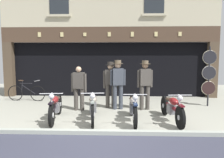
{
  "coord_description": "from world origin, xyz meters",
  "views": [
    {
      "loc": [
        0.54,
        -4.89,
        1.84
      ],
      "look_at": [
        0.24,
        2.78,
        1.09
      ],
      "focal_mm": 33.85,
      "sensor_mm": 36.0,
      "label": 1
    }
  ],
  "objects": [
    {
      "name": "motorcycle_center_left",
      "position": [
        -0.26,
        1.24,
        0.44
      ],
      "size": [
        0.62,
        2.08,
        0.93
      ],
      "rotation": [
        0.0,
        0.0,
        3.25
      ],
      "color": "black",
      "rests_on": "ground"
    },
    {
      "name": "tyre_sign_pole",
      "position": [
        3.94,
        3.29,
        1.27
      ],
      "size": [
        0.54,
        0.06,
        2.29
      ],
      "color": "#232328",
      "rests_on": "ground"
    },
    {
      "name": "shopkeeper_center",
      "position": [
        0.46,
        2.65,
        1.0
      ],
      "size": [
        0.55,
        0.37,
        1.78
      ],
      "rotation": [
        0.0,
        0.0,
        3.33
      ],
      "color": "#3D424C",
      "rests_on": "ground"
    },
    {
      "name": "salesman_right",
      "position": [
        1.42,
        2.62,
        0.99
      ],
      "size": [
        0.55,
        0.37,
        1.77
      ],
      "rotation": [
        0.0,
        0.0,
        3.33
      ],
      "color": "#47423D",
      "rests_on": "ground"
    },
    {
      "name": "ground",
      "position": [
        0.0,
        -0.98,
        -0.04
      ],
      "size": [
        22.15,
        22.0,
        0.18
      ],
      "color": "#9E9E8F"
    },
    {
      "name": "assistant_far_right",
      "position": [
        0.18,
        2.89,
        0.96
      ],
      "size": [
        0.56,
        0.37,
        1.72
      ],
      "rotation": [
        0.0,
        0.0,
        3.03
      ],
      "color": "#47423D",
      "rests_on": "ground"
    },
    {
      "name": "motorcycle_left",
      "position": [
        -1.39,
        1.25,
        0.42
      ],
      "size": [
        0.62,
        1.99,
        0.91
      ],
      "rotation": [
        0.0,
        0.0,
        3.28
      ],
      "color": "black",
      "rests_on": "ground"
    },
    {
      "name": "motorcycle_center",
      "position": [
        0.92,
        1.17,
        0.42
      ],
      "size": [
        0.62,
        2.0,
        0.91
      ],
      "rotation": [
        0.0,
        0.0,
        3.16
      ],
      "color": "black",
      "rests_on": "ground"
    },
    {
      "name": "salesman_left",
      "position": [
        -0.92,
        2.44,
        0.85
      ],
      "size": [
        0.56,
        0.26,
        1.56
      ],
      "rotation": [
        0.0,
        0.0,
        3.04
      ],
      "color": "#47423D",
      "rests_on": "ground"
    },
    {
      "name": "shop_facade",
      "position": [
        -0.0,
        7.04,
        1.65
      ],
      "size": [
        10.45,
        4.42,
        5.9
      ],
      "color": "black",
      "rests_on": "ground"
    },
    {
      "name": "advert_board_near",
      "position": [
        -2.62,
        5.4,
        1.88
      ],
      "size": [
        0.81,
        0.03,
        1.0
      ],
      "color": "beige"
    },
    {
      "name": "motorcycle_center_right",
      "position": [
        2.05,
        1.22,
        0.42
      ],
      "size": [
        0.62,
        2.04,
        0.9
      ],
      "rotation": [
        0.0,
        0.0,
        3.22
      ],
      "color": "black",
      "rests_on": "ground"
    },
    {
      "name": "leaning_bicycle",
      "position": [
        -3.56,
        4.04,
        0.37
      ],
      "size": [
        1.71,
        0.5,
        0.93
      ],
      "rotation": [
        0.0,
        0.0,
        -1.64
      ],
      "color": "black",
      "rests_on": "ground"
    }
  ]
}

